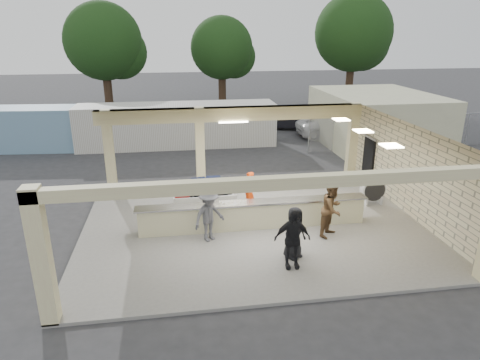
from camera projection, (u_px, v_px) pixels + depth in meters
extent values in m
plane|color=#2D2D30|center=(251.00, 224.00, 15.76)|extent=(120.00, 120.00, 0.00)
cube|color=slate|center=(251.00, 222.00, 15.74)|extent=(12.00, 10.00, 0.10)
cube|color=beige|center=(252.00, 131.00, 14.59)|extent=(12.00, 10.00, 0.02)
cube|color=beige|center=(408.00, 171.00, 16.05)|extent=(0.02, 10.00, 3.50)
cube|color=black|center=(368.00, 162.00, 19.23)|extent=(0.10, 0.95, 2.10)
cube|color=beige|center=(233.00, 114.00, 19.12)|extent=(12.00, 0.50, 0.60)
cube|color=beige|center=(289.00, 182.00, 10.13)|extent=(12.00, 0.30, 0.30)
cube|color=beige|center=(109.00, 149.00, 18.78)|extent=(0.40, 0.40, 3.50)
cube|color=beige|center=(200.00, 145.00, 19.36)|extent=(0.40, 0.40, 3.50)
cube|color=beige|center=(352.00, 139.00, 20.48)|extent=(0.40, 0.40, 3.50)
cube|color=beige|center=(41.00, 258.00, 9.84)|extent=(0.40, 0.40, 3.50)
cube|color=white|center=(233.00, 122.00, 18.99)|extent=(1.30, 0.12, 0.06)
cube|color=#FFEABF|center=(341.00, 120.00, 16.56)|extent=(0.55, 0.55, 0.04)
cube|color=#FFEABF|center=(363.00, 131.00, 14.69)|extent=(0.55, 0.55, 0.04)
cube|color=#FFEABF|center=(391.00, 146.00, 12.83)|extent=(0.55, 0.55, 0.04)
cube|color=beige|center=(254.00, 216.00, 15.11)|extent=(8.00, 0.50, 0.90)
cube|color=#B7B7BC|center=(254.00, 203.00, 14.94)|extent=(8.20, 0.58, 0.06)
cube|color=silver|center=(204.00, 198.00, 16.38)|extent=(2.34, 1.41, 0.11)
cylinder|color=black|center=(181.00, 214.00, 15.88)|extent=(0.11, 0.37, 0.37)
cylinder|color=black|center=(180.00, 204.00, 16.84)|extent=(0.11, 0.37, 0.37)
cylinder|color=black|center=(230.00, 211.00, 16.17)|extent=(0.11, 0.37, 0.37)
cylinder|color=black|center=(227.00, 201.00, 17.12)|extent=(0.11, 0.37, 0.37)
cube|color=silver|center=(203.00, 187.00, 16.97)|extent=(2.34, 0.06, 0.28)
cube|color=silver|center=(206.00, 200.00, 15.66)|extent=(2.34, 0.06, 0.28)
cube|color=black|center=(185.00, 198.00, 15.95)|extent=(0.54, 0.36, 0.24)
cube|color=black|center=(202.00, 197.00, 16.05)|extent=(0.54, 0.36, 0.24)
cube|color=black|center=(220.00, 196.00, 16.14)|extent=(0.54, 0.36, 0.24)
cube|color=black|center=(184.00, 192.00, 16.47)|extent=(0.54, 0.36, 0.24)
cube|color=black|center=(201.00, 191.00, 16.57)|extent=(0.54, 0.36, 0.24)
cube|color=black|center=(218.00, 190.00, 16.67)|extent=(0.54, 0.36, 0.24)
cube|color=black|center=(189.00, 190.00, 15.98)|extent=(0.54, 0.36, 0.24)
cube|color=black|center=(206.00, 187.00, 16.25)|extent=(0.54, 0.36, 0.24)
cube|color=black|center=(218.00, 185.00, 16.50)|extent=(0.54, 0.36, 0.24)
cube|color=black|center=(194.00, 186.00, 16.44)|extent=(0.54, 0.36, 0.24)
cube|color=black|center=(199.00, 182.00, 16.12)|extent=(0.54, 0.36, 0.24)
cube|color=black|center=(213.00, 180.00, 16.30)|extent=(0.54, 0.36, 0.24)
cube|color=#590F0C|center=(182.00, 199.00, 15.85)|extent=(0.54, 0.36, 0.24)
cube|color=black|center=(225.00, 190.00, 16.71)|extent=(0.54, 0.36, 0.24)
cylinder|color=silver|center=(373.00, 189.00, 17.17)|extent=(0.99, 0.36, 0.98)
cylinder|color=black|center=(373.00, 189.00, 17.17)|extent=(0.89, 0.40, 0.87)
cube|color=silver|center=(364.00, 200.00, 17.27)|extent=(0.07, 0.55, 0.33)
cube|color=silver|center=(379.00, 199.00, 17.36)|extent=(0.07, 0.55, 0.33)
imported|color=#EB3F0C|center=(249.00, 193.00, 16.18)|extent=(0.37, 0.62, 1.65)
imported|color=brown|center=(332.00, 209.00, 14.37)|extent=(0.96, 0.94, 1.93)
imported|color=black|center=(292.00, 239.00, 12.42)|extent=(1.09, 0.42, 1.83)
imported|color=#4F4F54|center=(209.00, 215.00, 14.05)|extent=(1.19, 0.96, 1.79)
imported|color=black|center=(294.00, 233.00, 13.01)|extent=(0.86, 0.69, 1.65)
imported|color=silver|center=(335.00, 126.00, 28.33)|extent=(4.91, 2.33, 1.40)
imported|color=silver|center=(370.00, 118.00, 30.61)|extent=(5.08, 2.95, 1.51)
imported|color=black|center=(285.00, 118.00, 30.64)|extent=(4.70, 2.96, 1.48)
cube|color=silver|center=(177.00, 125.00, 25.95)|extent=(11.85, 2.47, 2.56)
cube|color=#6C8EAD|center=(40.00, 128.00, 25.23)|extent=(9.73, 3.13, 2.49)
cylinder|color=gray|center=(309.00, 136.00, 24.54)|extent=(0.06, 0.06, 2.00)
cylinder|color=gray|center=(342.00, 134.00, 24.83)|extent=(0.06, 0.06, 2.00)
cylinder|color=gray|center=(374.00, 133.00, 25.13)|extent=(0.06, 0.06, 2.00)
cylinder|color=gray|center=(406.00, 132.00, 25.42)|extent=(0.06, 0.06, 2.00)
cylinder|color=gray|center=(437.00, 131.00, 25.71)|extent=(0.06, 0.06, 2.00)
cylinder|color=gray|center=(467.00, 130.00, 26.01)|extent=(0.06, 0.06, 2.00)
cube|color=gray|center=(406.00, 132.00, 25.42)|extent=(12.00, 0.02, 2.00)
cylinder|color=gray|center=(408.00, 115.00, 25.09)|extent=(12.00, 0.05, 0.05)
cylinder|color=#382619|center=(108.00, 86.00, 36.20)|extent=(0.70, 0.70, 4.50)
sphere|color=black|center=(103.00, 41.00, 35.00)|extent=(6.30, 6.30, 6.30)
sphere|color=black|center=(120.00, 52.00, 36.03)|extent=(4.50, 4.50, 4.50)
cylinder|color=#382619|center=(222.00, 84.00, 39.61)|extent=(0.70, 0.70, 4.00)
sphere|color=black|center=(222.00, 48.00, 38.54)|extent=(5.60, 5.60, 5.60)
sphere|color=black|center=(234.00, 56.00, 39.54)|extent=(4.00, 4.00, 4.00)
cylinder|color=#382619|center=(350.00, 77.00, 40.26)|extent=(0.70, 0.70, 5.00)
sphere|color=black|center=(353.00, 33.00, 38.93)|extent=(7.00, 7.00, 7.00)
sphere|color=black|center=(362.00, 44.00, 40.00)|extent=(5.00, 5.00, 5.00)
cube|color=beige|center=(376.00, 120.00, 25.93)|extent=(6.00, 8.00, 3.20)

